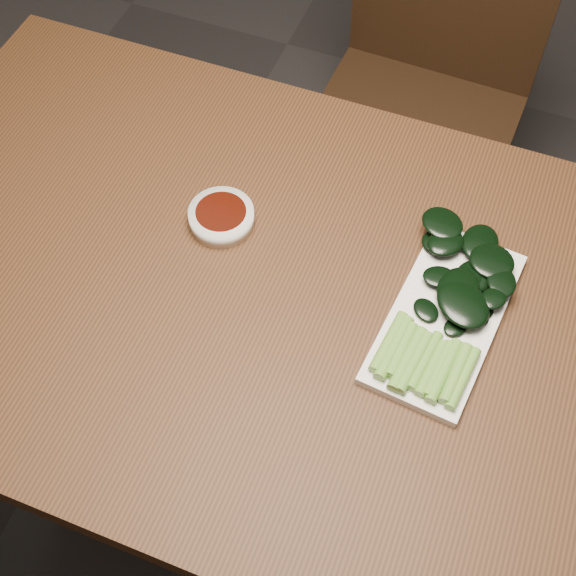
{
  "coord_description": "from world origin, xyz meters",
  "views": [
    {
      "loc": [
        0.19,
        -0.58,
        1.71
      ],
      "look_at": [
        -0.03,
        0.0,
        0.76
      ],
      "focal_mm": 50.0,
      "sensor_mm": 36.0,
      "label": 1
    }
  ],
  "objects_px": {
    "chair_far": "(424,89)",
    "sauce_bowl": "(221,217)",
    "serving_plate": "(445,318)",
    "gai_lan": "(449,305)",
    "table": "(308,327)"
  },
  "relations": [
    {
      "from": "table",
      "to": "chair_far",
      "type": "distance_m",
      "value": 0.78
    },
    {
      "from": "chair_far",
      "to": "sauce_bowl",
      "type": "xyz_separation_m",
      "value": [
        -0.16,
        -0.68,
        0.28
      ]
    },
    {
      "from": "table",
      "to": "chair_far",
      "type": "xyz_separation_m",
      "value": [
        -0.01,
        0.76,
        -0.19
      ]
    },
    {
      "from": "serving_plate",
      "to": "chair_far",
      "type": "bearing_deg",
      "value": 105.26
    },
    {
      "from": "chair_far",
      "to": "serving_plate",
      "type": "distance_m",
      "value": 0.79
    },
    {
      "from": "table",
      "to": "chair_far",
      "type": "height_order",
      "value": "chair_far"
    },
    {
      "from": "sauce_bowl",
      "to": "gai_lan",
      "type": "height_order",
      "value": "gai_lan"
    },
    {
      "from": "serving_plate",
      "to": "table",
      "type": "bearing_deg",
      "value": -168.15
    },
    {
      "from": "sauce_bowl",
      "to": "serving_plate",
      "type": "xyz_separation_m",
      "value": [
        0.36,
        -0.04,
        -0.01
      ]
    },
    {
      "from": "serving_plate",
      "to": "gai_lan",
      "type": "relative_size",
      "value": 0.96
    },
    {
      "from": "chair_far",
      "to": "gai_lan",
      "type": "distance_m",
      "value": 0.79
    },
    {
      "from": "table",
      "to": "serving_plate",
      "type": "distance_m",
      "value": 0.21
    },
    {
      "from": "table",
      "to": "sauce_bowl",
      "type": "height_order",
      "value": "sauce_bowl"
    },
    {
      "from": "serving_plate",
      "to": "gai_lan",
      "type": "bearing_deg",
      "value": 90.13
    },
    {
      "from": "table",
      "to": "serving_plate",
      "type": "bearing_deg",
      "value": 11.85
    }
  ]
}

